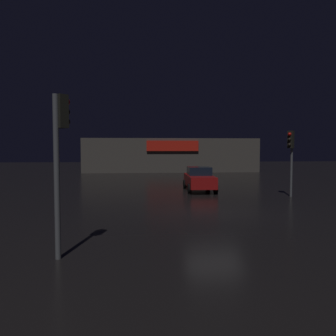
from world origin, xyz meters
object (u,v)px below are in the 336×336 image
store_building (169,155)px  traffic_signal_main (60,143)px  traffic_signal_opposite (291,149)px  car_near (199,179)px

store_building → traffic_signal_main: (-6.23, -36.19, 0.92)m
traffic_signal_main → traffic_signal_opposite: traffic_signal_main is taller
store_building → car_near: store_building is taller
store_building → car_near: bearing=-90.0°
store_building → traffic_signal_main: 36.73m
traffic_signal_main → car_near: 15.23m
traffic_signal_main → car_near: (6.21, 13.74, -2.18)m
traffic_signal_opposite → car_near: size_ratio=0.88×
store_building → traffic_signal_opposite: (4.87, -25.76, 0.75)m
traffic_signal_main → car_near: traffic_signal_main is taller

